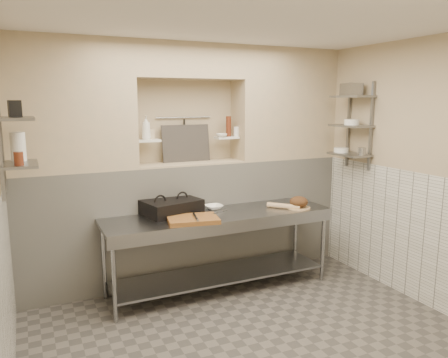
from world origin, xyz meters
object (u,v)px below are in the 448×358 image
prep_table (219,236)px  bottle_soap (146,128)px  bread_loaf (299,202)px  panini_press (172,207)px  cutting_board (193,219)px  jug_left (18,147)px  bowl_alcove (222,135)px  mixing_bowl (214,207)px  rolling_pin (284,206)px

prep_table → bottle_soap: bearing=138.9°
prep_table → bread_loaf: 1.02m
panini_press → cutting_board: (0.11, -0.39, -0.06)m
prep_table → jug_left: 2.27m
panini_press → bread_loaf: size_ratio=3.18×
bowl_alcove → panini_press: bearing=-157.5°
bread_loaf → bottle_soap: bearing=155.6°
mixing_bowl → bottle_soap: bottle_soap is taller
prep_table → cutting_board: cutting_board is taller
panini_press → cutting_board: 0.41m
jug_left → panini_press: bearing=7.5°
prep_table → rolling_pin: rolling_pin is taller
mixing_bowl → bread_loaf: bread_loaf is taller
mixing_bowl → bowl_alcove: (0.24, 0.31, 0.81)m
prep_table → bowl_alcove: bowl_alcove is taller
mixing_bowl → prep_table: bearing=-98.1°
bread_loaf → jug_left: jug_left is taller
panini_press → bowl_alcove: bowl_alcove is taller
prep_table → rolling_pin: 0.84m
cutting_board → jug_left: bearing=173.2°
cutting_board → bottle_soap: bearing=110.3°
prep_table → bottle_soap: bottle_soap is taller
cutting_board → bread_loaf: bread_loaf is taller
bread_loaf → prep_table: bearing=170.5°
mixing_bowl → bottle_soap: bearing=153.2°
panini_press → cutting_board: panini_press is taller
rolling_pin → bowl_alcove: (-0.52, 0.62, 0.80)m
panini_press → jug_left: size_ratio=2.64×
prep_table → mixing_bowl: (0.03, 0.23, 0.28)m
bread_loaf → bottle_soap: bottle_soap is taller
prep_table → bottle_soap: (-0.66, 0.57, 1.21)m
cutting_board → rolling_pin: (1.17, 0.08, 0.01)m
panini_press → jug_left: (-1.50, -0.20, 0.76)m
mixing_bowl → bowl_alcove: bearing=52.1°
cutting_board → bread_loaf: (1.34, 0.01, 0.06)m
prep_table → jug_left: size_ratio=10.02×
rolling_pin → bottle_soap: 1.84m
cutting_board → mixing_bowl: 0.57m
bottle_soap → bowl_alcove: 0.94m
cutting_board → mixing_bowl: bearing=43.8°
prep_table → mixing_bowl: size_ratio=12.82×
bottle_soap → jug_left: 1.44m
bowl_alcove → jug_left: bearing=-167.2°
bowl_alcove → rolling_pin: bearing=-50.2°
mixing_bowl → rolling_pin: size_ratio=0.52×
bowl_alcove → jug_left: (-2.26, -0.51, 0.01)m
panini_press → mixing_bowl: panini_press is taller
cutting_board → bottle_soap: size_ratio=1.94×
panini_press → jug_left: 1.69m
mixing_bowl → bottle_soap: (-0.69, 0.35, 0.92)m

